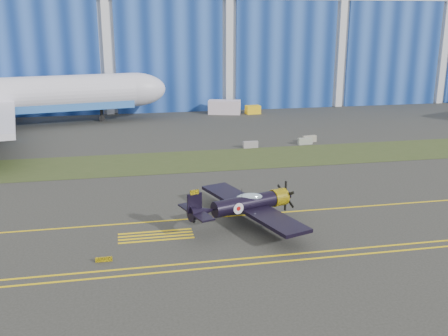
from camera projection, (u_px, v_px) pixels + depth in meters
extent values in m
plane|color=#363732|center=(328.00, 191.00, 53.08)|extent=(260.00, 260.00, 0.00)
cube|color=#475128|center=(286.00, 156.00, 66.27)|extent=(260.00, 10.00, 0.02)
cube|color=silver|center=(208.00, 26.00, 116.80)|extent=(220.00, 45.00, 30.00)
cube|color=navy|center=(229.00, 56.00, 96.69)|extent=(220.00, 0.60, 20.00)
cube|color=yellow|center=(349.00, 207.00, 48.36)|extent=(200.00, 0.20, 0.02)
cube|color=yellow|center=(402.00, 250.00, 39.41)|extent=(80.00, 0.20, 0.02)
cube|color=yellow|center=(395.00, 245.00, 40.35)|extent=(80.00, 0.20, 0.02)
cube|color=yellow|center=(104.00, 259.00, 37.58)|extent=(1.20, 0.15, 0.35)
cube|color=silver|center=(224.00, 107.00, 95.06)|extent=(6.17, 3.86, 2.49)
cube|color=yellow|center=(253.00, 110.00, 95.40)|extent=(2.74, 1.86, 1.51)
cube|color=gray|center=(250.00, 145.00, 70.38)|extent=(2.01, 0.63, 0.90)
cube|color=#969C8C|center=(305.00, 141.00, 72.36)|extent=(2.04, 0.73, 0.90)
cube|color=#9C9782|center=(309.00, 139.00, 73.70)|extent=(2.07, 0.94, 0.90)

